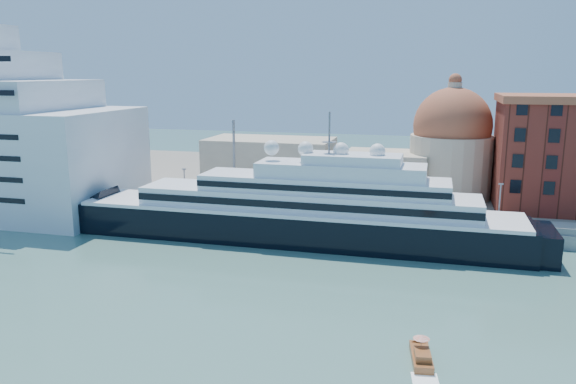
# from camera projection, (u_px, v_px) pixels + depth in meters

# --- Properties ---
(ground) EXTENTS (400.00, 400.00, 0.00)m
(ground) POSITION_uv_depth(u_px,v_px,m) (289.00, 290.00, 77.98)
(ground) COLOR #3A645B
(ground) RESTS_ON ground
(quay) EXTENTS (180.00, 10.00, 2.50)m
(quay) POSITION_uv_depth(u_px,v_px,m) (333.00, 220.00, 109.86)
(quay) COLOR gray
(quay) RESTS_ON ground
(land) EXTENTS (260.00, 72.00, 2.00)m
(land) POSITION_uv_depth(u_px,v_px,m) (361.00, 182.00, 148.67)
(land) COLOR slate
(land) RESTS_ON ground
(quay_fence) EXTENTS (180.00, 0.10, 1.20)m
(quay_fence) POSITION_uv_depth(u_px,v_px,m) (329.00, 217.00, 105.22)
(quay_fence) COLOR slate
(quay_fence) RESTS_ON quay
(superyacht) EXTENTS (90.48, 12.54, 27.04)m
(superyacht) POSITION_uv_depth(u_px,v_px,m) (281.00, 214.00, 100.65)
(superyacht) COLOR black
(superyacht) RESTS_ON ground
(service_barge) EXTENTS (12.04, 6.36, 2.58)m
(service_barge) POSITION_uv_depth(u_px,v_px,m) (109.00, 226.00, 107.77)
(service_barge) COLOR white
(service_barge) RESTS_ON ground
(water_taxi) EXTENTS (2.77, 6.15, 2.82)m
(water_taxi) POSITION_uv_depth(u_px,v_px,m) (421.00, 356.00, 58.63)
(water_taxi) COLOR brown
(water_taxi) RESTS_ON ground
(church) EXTENTS (66.00, 18.00, 25.50)m
(church) POSITION_uv_depth(u_px,v_px,m) (380.00, 156.00, 128.66)
(church) COLOR beige
(church) RESTS_ON land
(lamp_posts) EXTENTS (120.80, 2.40, 18.00)m
(lamp_posts) POSITION_uv_depth(u_px,v_px,m) (268.00, 176.00, 109.58)
(lamp_posts) COLOR slate
(lamp_posts) RESTS_ON quay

